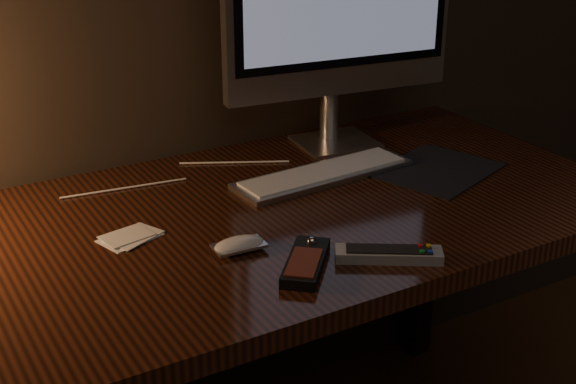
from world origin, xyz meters
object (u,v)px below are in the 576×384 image
desk (224,262)px  mouse (239,246)px  keyboard (324,173)px  tv_remote (389,254)px  media_remote (306,262)px

desk → mouse: (-0.06, -0.19, 0.14)m
desk → keyboard: bearing=5.3°
desk → tv_remote: size_ratio=8.89×
media_remote → keyboard: bearing=4.6°
mouse → media_remote: 0.13m
keyboard → tv_remote: bearing=-109.5°
desk → keyboard: (0.26, 0.02, 0.14)m
mouse → tv_remote: (0.21, -0.16, 0.00)m
tv_remote → desk: bearing=145.5°
desk → mouse: mouse is taller
mouse → media_remote: (0.07, -0.11, 0.00)m
keyboard → mouse: mouse is taller
desk → media_remote: size_ratio=9.94×
keyboard → mouse: 0.38m
desk → media_remote: 0.34m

